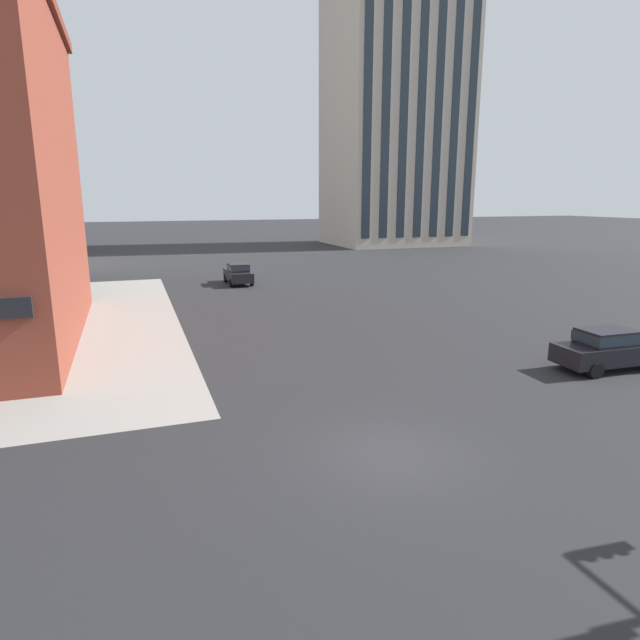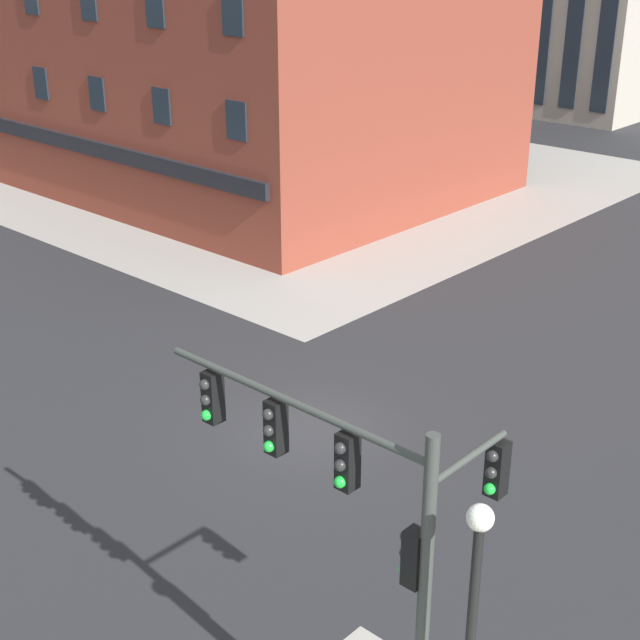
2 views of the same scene
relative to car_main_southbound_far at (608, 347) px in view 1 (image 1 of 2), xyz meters
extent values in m
plane|color=#262628|center=(-11.73, -3.85, -0.92)|extent=(320.00, 320.00, 0.00)
cube|color=black|center=(0.05, 0.00, -0.22)|extent=(4.47, 1.95, 0.76)
cube|color=black|center=(-0.10, 0.00, 0.46)|extent=(2.17, 1.58, 0.60)
cube|color=#232D38|center=(-0.10, 0.00, 0.46)|extent=(2.26, 1.62, 0.40)
cylinder|color=black|center=(1.45, 0.78, -0.60)|extent=(0.65, 0.25, 0.64)
cylinder|color=black|center=(-1.28, 0.89, -0.60)|extent=(0.65, 0.25, 0.64)
cylinder|color=black|center=(-1.35, -0.78, -0.60)|extent=(0.65, 0.25, 0.64)
cube|color=black|center=(-9.88, 27.24, -0.22)|extent=(1.83, 4.43, 0.76)
cube|color=black|center=(-9.89, 27.09, 0.46)|extent=(1.53, 2.13, 0.60)
cube|color=#232D38|center=(-9.89, 27.09, 0.46)|extent=(1.56, 2.22, 0.40)
cylinder|color=black|center=(-10.70, 28.62, -0.60)|extent=(0.23, 0.64, 0.64)
cylinder|color=black|center=(-9.03, 28.59, -0.60)|extent=(0.23, 0.64, 0.64)
cylinder|color=black|center=(-10.74, 25.89, -0.60)|extent=(0.23, 0.64, 0.64)
cylinder|color=black|center=(-9.07, 25.87, -0.60)|extent=(0.23, 0.64, 0.64)
camera|label=1|loc=(-18.06, -15.92, 5.94)|focal=30.11mm
camera|label=2|loc=(3.23, -19.83, 11.68)|focal=51.45mm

